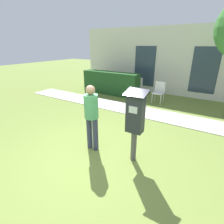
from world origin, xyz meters
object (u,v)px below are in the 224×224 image
(person_standing, at_px, (91,113))
(outdoor_chair_left, at_px, (137,85))
(parking_meter, at_px, (135,118))
(outdoor_chair_middle, at_px, (159,90))

(person_standing, xyz_separation_m, outdoor_chair_left, (-1.04, 4.80, -0.40))
(outdoor_chair_left, bearing_deg, parking_meter, -89.56)
(parking_meter, bearing_deg, person_standing, -173.15)
(outdoor_chair_middle, bearing_deg, person_standing, -80.60)
(parking_meter, relative_size, outdoor_chair_left, 1.77)
(parking_meter, xyz_separation_m, person_standing, (-1.03, -0.12, -0.09))
(person_standing, xyz_separation_m, outdoor_chair_middle, (0.17, 4.41, -0.40))
(person_standing, relative_size, outdoor_chair_middle, 1.76)
(parking_meter, xyz_separation_m, outdoor_chair_left, (-2.08, 4.68, -0.49))
(parking_meter, relative_size, outdoor_chair_middle, 1.77)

